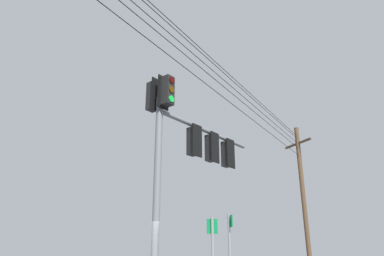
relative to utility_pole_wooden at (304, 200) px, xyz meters
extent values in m
cylinder|color=slate|center=(-5.87, -14.30, -2.12)|extent=(0.20, 0.20, 6.07)
cylinder|color=slate|center=(-4.70, -12.34, 0.49)|extent=(2.47, 4.01, 0.14)
cube|color=black|center=(-6.13, -14.15, 1.04)|extent=(0.41, 0.41, 0.90)
cube|color=black|center=(-5.98, -14.24, 1.04)|extent=(0.26, 0.40, 1.04)
cylinder|color=#360503|center=(-6.27, -14.07, 1.34)|extent=(0.13, 0.19, 0.20)
cylinder|color=#3C2703|center=(-6.27, -14.07, 1.04)|extent=(0.13, 0.19, 0.20)
cylinder|color=green|center=(-6.27, -14.07, 0.74)|extent=(0.13, 0.19, 0.20)
cube|color=black|center=(-5.62, -14.46, 1.04)|extent=(0.41, 0.41, 0.90)
cube|color=black|center=(-5.76, -14.37, 1.04)|extent=(0.26, 0.40, 1.04)
cylinder|color=#360503|center=(-5.47, -14.54, 1.34)|extent=(0.13, 0.19, 0.20)
cylinder|color=#3C2703|center=(-5.47, -14.54, 1.04)|extent=(0.13, 0.19, 0.20)
cylinder|color=green|center=(-5.47, -14.54, 0.74)|extent=(0.13, 0.19, 0.20)
cube|color=black|center=(-5.08, -12.98, -0.06)|extent=(0.41, 0.41, 0.90)
cube|color=black|center=(-4.94, -13.07, -0.06)|extent=(0.27, 0.39, 1.04)
cylinder|color=#360503|center=(-5.22, -12.89, 0.24)|extent=(0.13, 0.18, 0.20)
cylinder|color=#3C2703|center=(-5.22, -12.89, -0.06)|extent=(0.13, 0.18, 0.20)
cylinder|color=green|center=(-5.22, -12.89, -0.36)|extent=(0.13, 0.18, 0.20)
cube|color=black|center=(-4.60, -12.16, -0.06)|extent=(0.41, 0.41, 0.90)
cube|color=black|center=(-4.45, -12.25, -0.06)|extent=(0.25, 0.40, 1.04)
cylinder|color=#360503|center=(-4.74, -12.08, 0.24)|extent=(0.13, 0.19, 0.20)
cylinder|color=#3C2703|center=(-4.74, -12.08, -0.06)|extent=(0.13, 0.19, 0.20)
cylinder|color=green|center=(-4.74, -12.08, -0.36)|extent=(0.13, 0.19, 0.20)
cube|color=black|center=(-4.11, -11.35, -0.06)|extent=(0.41, 0.41, 0.90)
cube|color=black|center=(-3.97, -11.44, -0.06)|extent=(0.27, 0.39, 1.04)
cylinder|color=#360503|center=(-4.25, -11.26, 0.24)|extent=(0.13, 0.19, 0.20)
cylinder|color=#3C2703|center=(-4.25, -11.26, -0.06)|extent=(0.13, 0.19, 0.20)
cylinder|color=green|center=(-4.25, -11.26, -0.36)|extent=(0.13, 0.19, 0.20)
cylinder|color=#4C3823|center=(0.00, 0.00, -0.16)|extent=(0.28, 0.28, 9.99)
cube|color=#4C3823|center=(0.00, 0.00, 3.73)|extent=(1.48, 2.02, 0.12)
cube|color=#0C7238|center=(-3.97, -13.44, -2.59)|extent=(0.17, 0.38, 0.32)
cube|color=white|center=(-3.96, -13.43, -2.59)|extent=(0.13, 0.32, 0.26)
cube|color=#0C7238|center=(-4.35, -14.69, -2.83)|extent=(0.27, 0.08, 0.35)
cube|color=white|center=(-4.36, -14.67, -2.83)|extent=(0.21, 0.05, 0.29)
cylinder|color=black|center=(-6.46, -15.74, 2.53)|extent=(12.94, 31.48, 0.79)
cylinder|color=black|center=(-6.46, -15.74, 3.03)|extent=(12.94, 31.48, 0.79)
cylinder|color=black|center=(-6.46, -15.74, 3.35)|extent=(12.94, 31.48, 0.79)
camera|label=1|loc=(-3.46, -23.97, -3.68)|focal=34.49mm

